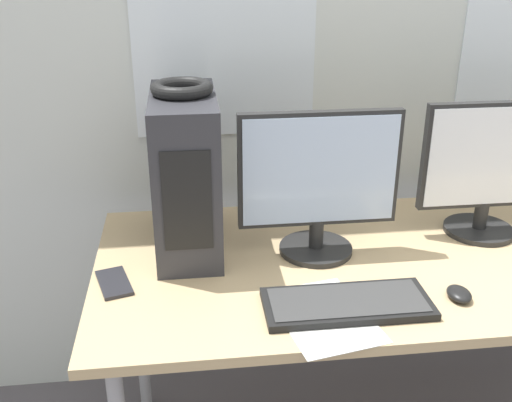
# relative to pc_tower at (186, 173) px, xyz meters

# --- Properties ---
(wall_back) EXTENTS (8.00, 0.07, 2.70)m
(wall_back) POSITION_rel_pc_tower_xyz_m (0.69, 0.39, 0.36)
(wall_back) COLOR silver
(wall_back) RESTS_ON ground_plane
(desk) EXTENTS (1.92, 0.80, 0.77)m
(desk) POSITION_rel_pc_tower_xyz_m (0.69, -0.15, -0.28)
(desk) COLOR tan
(desk) RESTS_ON ground_plane
(pc_tower) EXTENTS (0.18, 0.41, 0.46)m
(pc_tower) POSITION_rel_pc_tower_xyz_m (0.00, 0.00, 0.00)
(pc_tower) COLOR #2D2D33
(pc_tower) RESTS_ON desk
(headphones) EXTENTS (0.17, 0.17, 0.04)m
(headphones) POSITION_rel_pc_tower_xyz_m (0.00, 0.00, 0.25)
(headphones) COLOR black
(headphones) RESTS_ON pc_tower
(monitor_main) EXTENTS (0.45, 0.21, 0.42)m
(monitor_main) POSITION_rel_pc_tower_xyz_m (0.37, -0.09, -0.01)
(monitor_main) COLOR black
(monitor_main) RESTS_ON desk
(monitor_right_near) EXTENTS (0.42, 0.21, 0.42)m
(monitor_right_near) POSITION_rel_pc_tower_xyz_m (0.90, -0.03, -0.01)
(monitor_right_near) COLOR black
(monitor_right_near) RESTS_ON desk
(keyboard) EXTENTS (0.42, 0.17, 0.02)m
(keyboard) POSITION_rel_pc_tower_xyz_m (0.38, -0.39, -0.22)
(keyboard) COLOR black
(keyboard) RESTS_ON desk
(mouse) EXTENTS (0.06, 0.08, 0.03)m
(mouse) POSITION_rel_pc_tower_xyz_m (0.68, -0.38, -0.21)
(mouse) COLOR black
(mouse) RESTS_ON desk
(cell_phone) EXTENTS (0.11, 0.16, 0.01)m
(cell_phone) POSITION_rel_pc_tower_xyz_m (-0.20, -0.21, -0.22)
(cell_phone) COLOR #232328
(cell_phone) RESTS_ON desk
(paper_sheet_left) EXTENTS (0.26, 0.33, 0.00)m
(paper_sheet_left) POSITION_rel_pc_tower_xyz_m (0.32, -0.42, -0.23)
(paper_sheet_left) COLOR white
(paper_sheet_left) RESTS_ON desk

